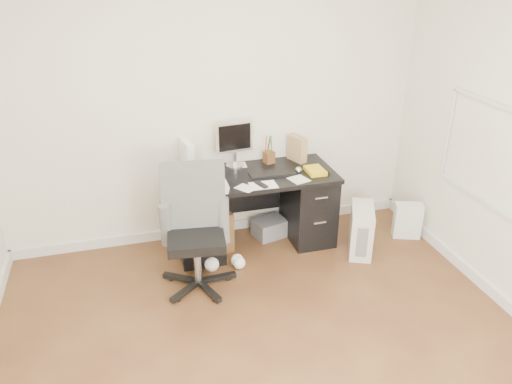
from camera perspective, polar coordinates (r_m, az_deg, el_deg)
The scene contains 18 objects.
ground at distance 3.67m, azimuth 2.41°, elevation -19.66°, with size 4.00×4.00×0.00m, color #4C2918.
room_shell at distance 2.79m, azimuth 3.48°, elevation 5.67°, with size 4.02×4.02×2.71m.
desk at distance 4.79m, azimuth -0.15°, elevation -1.80°, with size 1.50×0.70×0.75m.
loose_papers at distance 4.55m, azimuth -2.41°, elevation 1.53°, with size 1.10×0.60×0.00m, color white, non-canonical shape.
lcd_monitor at distance 4.74m, azimuth -2.50°, elevation 5.49°, with size 0.36×0.21×0.45m, color silver, non-canonical shape.
keyboard at distance 4.62m, azimuth 1.87°, elevation 2.12°, with size 0.43×0.14×0.02m, color black.
computer_mouse at distance 4.67m, azimuth 4.87°, elevation 2.52°, with size 0.06×0.06×0.06m, color silver.
travel_mug at distance 4.36m, azimuth -8.46°, elevation 1.53°, with size 0.09×0.09×0.20m, color navy.
white_binder at distance 4.65m, azimuth -7.91°, elevation 3.98°, with size 0.13×0.27×0.32m, color white.
magazine_file at distance 4.92m, azimuth 4.72°, elevation 4.95°, with size 0.11×0.21×0.25m, color #A47E4F.
pen_cup at distance 4.85m, azimuth 1.50°, elevation 4.87°, with size 0.11×0.11×0.27m, color brown, non-canonical shape.
yellow_book at distance 4.70m, azimuth 6.85°, elevation 2.45°, with size 0.17×0.22×0.04m, color gold.
paper_remote at distance 4.41m, azimuth 0.84°, elevation 0.89°, with size 0.24×0.19×0.02m, color white, non-canonical shape.
office_chair at distance 4.15m, azimuth -6.91°, elevation -4.54°, with size 0.61×0.61×1.07m, color #4C4E4C, non-canonical shape.
pc_tower at distance 4.86m, azimuth 11.93°, elevation -4.25°, with size 0.20×0.45×0.45m, color beige.
shopping_bag at distance 5.24m, azimuth 16.92°, elevation -3.13°, with size 0.27×0.19×0.36m, color silver.
wicker_basket at distance 4.82m, azimuth -5.85°, elevation -4.38°, with size 0.41×0.41×0.41m, color #4B2E16.
desk_printer at distance 5.08m, azimuth 1.56°, elevation -4.08°, with size 0.31×0.25×0.18m, color slate.
Camera 1 is at (-0.84, -2.44, 2.61)m, focal length 35.00 mm.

